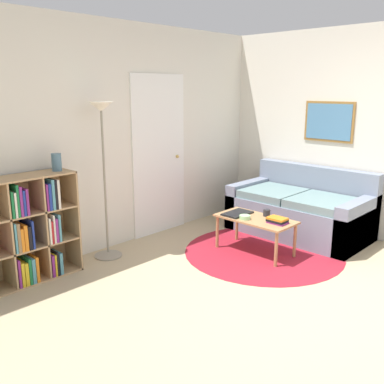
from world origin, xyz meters
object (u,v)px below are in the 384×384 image
bowl (245,217)px  couch (302,211)px  floor_lamp (103,140)px  laptop (237,213)px  vase_on_shelf (57,162)px  bookshelf (21,232)px  coffee_table (255,222)px  cup (267,213)px

bowl → couch: bearing=-4.7°
floor_lamp → laptop: (1.22, -0.88, -0.90)m
couch → bowl: 1.11m
floor_lamp → vase_on_shelf: floor_lamp is taller
bookshelf → floor_lamp: bearing=-2.7°
laptop → bowl: 0.20m
laptop → vase_on_shelf: (-1.75, 0.92, 0.72)m
coffee_table → couch: bearing=-1.7°
bookshelf → vase_on_shelf: size_ratio=5.98×
coffee_table → laptop: size_ratio=2.53×
laptop → bowl: bowl is taller
couch → vase_on_shelf: size_ratio=9.70×
laptop → vase_on_shelf: vase_on_shelf is taller
couch → cup: bearing=-178.7°
bowl → coffee_table: bearing=-27.3°
floor_lamp → bowl: floor_lamp is taller
couch → bowl: bearing=175.3°
vase_on_shelf → laptop: bearing=-27.8°
couch → laptop: 1.05m
vase_on_shelf → cup: bearing=-32.2°
couch → coffee_table: size_ratio=1.89×
couch → cup: (-0.83, -0.02, 0.16)m
laptop → coffee_table: bearing=-83.3°
bookshelf → laptop: (2.17, -0.93, -0.09)m
floor_lamp → bowl: size_ratio=13.80×
bookshelf → bowl: bearing=-28.0°
bookshelf → coffee_table: 2.50m
coffee_table → laptop: 0.25m
bookshelf → laptop: bearing=-23.1°
floor_lamp → laptop: bearing=-35.8°
cup → vase_on_shelf: size_ratio=0.47×
bookshelf → cup: bookshelf is taller
bookshelf → couch: bookshelf is taller
bookshelf → floor_lamp: 1.25m
bookshelf → vase_on_shelf: (0.42, -0.00, 0.63)m
laptop → bowl: size_ratio=2.87×
bowl → cup: (0.27, -0.11, 0.02)m
floor_lamp → couch: 2.71m
bowl → vase_on_shelf: 2.11m
coffee_table → vase_on_shelf: (-1.78, 1.17, 0.77)m
couch → floor_lamp: bearing=152.7°
coffee_table → cup: size_ratio=10.96×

